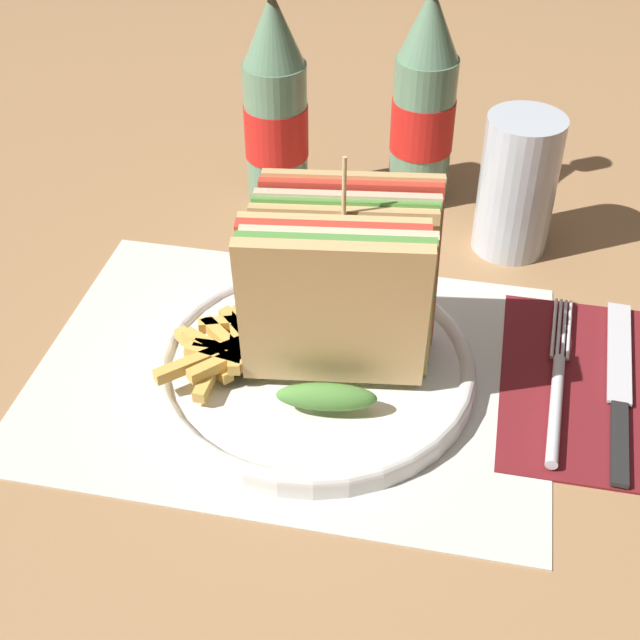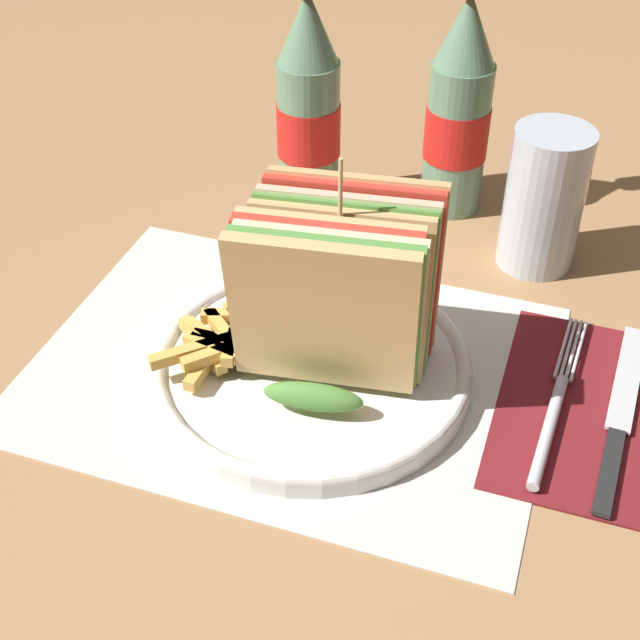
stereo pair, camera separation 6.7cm
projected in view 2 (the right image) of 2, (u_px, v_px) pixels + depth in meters
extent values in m
plane|color=#9E754C|center=(343.00, 365.00, 0.69)|extent=(4.00, 4.00, 0.00)
cube|color=silver|center=(291.00, 369.00, 0.69)|extent=(0.39, 0.29, 0.00)
cylinder|color=white|center=(312.00, 369.00, 0.68)|extent=(0.24, 0.24, 0.01)
torus|color=white|center=(311.00, 362.00, 0.67)|extent=(0.24, 0.24, 0.01)
cube|color=tan|center=(321.00, 317.00, 0.60)|extent=(0.13, 0.05, 0.13)
cube|color=#518E3D|center=(324.00, 309.00, 0.61)|extent=(0.13, 0.05, 0.13)
cube|color=beige|center=(326.00, 303.00, 0.62)|extent=(0.13, 0.05, 0.13)
cube|color=red|center=(329.00, 296.00, 0.63)|extent=(0.13, 0.05, 0.13)
cube|color=tan|center=(331.00, 289.00, 0.63)|extent=(0.13, 0.05, 0.13)
ellipsoid|color=#518E3D|center=(315.00, 397.00, 0.62)|extent=(0.07, 0.03, 0.02)
cube|color=tan|center=(340.00, 294.00, 0.63)|extent=(0.13, 0.05, 0.13)
cube|color=#518E3D|center=(342.00, 285.00, 0.64)|extent=(0.13, 0.05, 0.13)
cube|color=beige|center=(345.00, 275.00, 0.64)|extent=(0.13, 0.05, 0.13)
cube|color=red|center=(347.00, 266.00, 0.65)|extent=(0.13, 0.05, 0.13)
cube|color=tan|center=(349.00, 257.00, 0.66)|extent=(0.13, 0.05, 0.13)
ellipsoid|color=#518E3D|center=(338.00, 351.00, 0.66)|extent=(0.07, 0.03, 0.02)
cylinder|color=tan|center=(336.00, 266.00, 0.62)|extent=(0.00, 0.00, 0.17)
cube|color=gold|center=(229.00, 330.00, 0.69)|extent=(0.04, 0.05, 0.01)
cube|color=gold|center=(246.00, 320.00, 0.70)|extent=(0.04, 0.04, 0.01)
cube|color=gold|center=(202.00, 345.00, 0.67)|extent=(0.06, 0.05, 0.01)
cube|color=gold|center=(228.00, 328.00, 0.69)|extent=(0.05, 0.07, 0.01)
cube|color=gold|center=(207.00, 361.00, 0.66)|extent=(0.01, 0.06, 0.01)
cube|color=gold|center=(210.00, 339.00, 0.67)|extent=(0.05, 0.03, 0.01)
cube|color=gold|center=(245.00, 332.00, 0.67)|extent=(0.06, 0.06, 0.01)
cube|color=gold|center=(212.00, 348.00, 0.66)|extent=(0.05, 0.02, 0.01)
cube|color=gold|center=(270.00, 330.00, 0.67)|extent=(0.02, 0.07, 0.01)
cube|color=gold|center=(235.00, 332.00, 0.67)|extent=(0.02, 0.07, 0.01)
cube|color=gold|center=(228.00, 343.00, 0.66)|extent=(0.06, 0.01, 0.01)
cube|color=gold|center=(197.00, 350.00, 0.66)|extent=(0.06, 0.06, 0.01)
cube|color=gold|center=(224.00, 351.00, 0.65)|extent=(0.05, 0.05, 0.01)
cube|color=gold|center=(231.00, 316.00, 0.69)|extent=(0.05, 0.02, 0.01)
cube|color=gold|center=(221.00, 329.00, 0.67)|extent=(0.04, 0.04, 0.01)
ellipsoid|color=maroon|center=(269.00, 310.00, 0.70)|extent=(0.05, 0.04, 0.02)
cube|color=maroon|center=(588.00, 409.00, 0.65)|extent=(0.13, 0.20, 0.00)
cylinder|color=silver|center=(548.00, 430.00, 0.63)|extent=(0.01, 0.11, 0.01)
cylinder|color=silver|center=(563.00, 347.00, 0.70)|extent=(0.01, 0.07, 0.00)
cylinder|color=silver|center=(568.00, 349.00, 0.70)|extent=(0.01, 0.07, 0.00)
cylinder|color=silver|center=(574.00, 350.00, 0.69)|extent=(0.01, 0.07, 0.00)
cylinder|color=silver|center=(579.00, 351.00, 0.69)|extent=(0.01, 0.07, 0.00)
cube|color=black|center=(609.00, 471.00, 0.60)|extent=(0.02, 0.08, 0.00)
cube|color=silver|center=(628.00, 377.00, 0.67)|extent=(0.02, 0.12, 0.00)
cylinder|color=slate|center=(309.00, 136.00, 0.83)|extent=(0.06, 0.06, 0.14)
cylinder|color=red|center=(309.00, 129.00, 0.83)|extent=(0.06, 0.06, 0.05)
cone|color=slate|center=(308.00, 26.00, 0.77)|extent=(0.06, 0.06, 0.06)
cylinder|color=slate|center=(456.00, 139.00, 0.83)|extent=(0.06, 0.06, 0.14)
cylinder|color=red|center=(457.00, 132.00, 0.83)|extent=(0.06, 0.06, 0.05)
cone|color=slate|center=(468.00, 29.00, 0.76)|extent=(0.06, 0.06, 0.06)
cylinder|color=silver|center=(544.00, 199.00, 0.76)|extent=(0.07, 0.07, 0.13)
cylinder|color=black|center=(539.00, 224.00, 0.78)|extent=(0.06, 0.06, 0.08)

